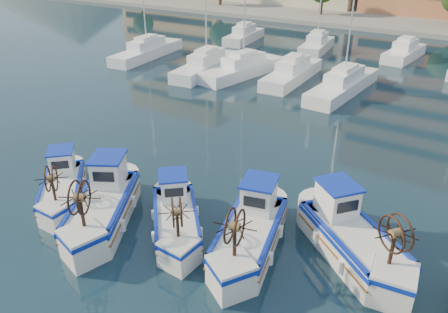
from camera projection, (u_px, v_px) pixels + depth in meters
ground at (149, 225)px, 18.63m from camera, size 300.00×300.00×0.00m
yacht_marina at (316, 63)px, 40.38m from camera, size 41.54×23.22×11.50m
fishing_boat_a at (62, 185)px, 20.13m from camera, size 4.12×4.12×2.67m
fishing_boat_b at (103, 203)px, 18.51m from camera, size 4.24×5.26×3.19m
fishing_boat_c at (176, 216)px, 17.93m from camera, size 4.10×4.25×2.71m
fishing_boat_d at (251, 230)px, 16.90m from camera, size 3.12×5.08×3.07m
fishing_boat_e at (351, 236)px, 16.53m from camera, size 5.06×4.61×3.16m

